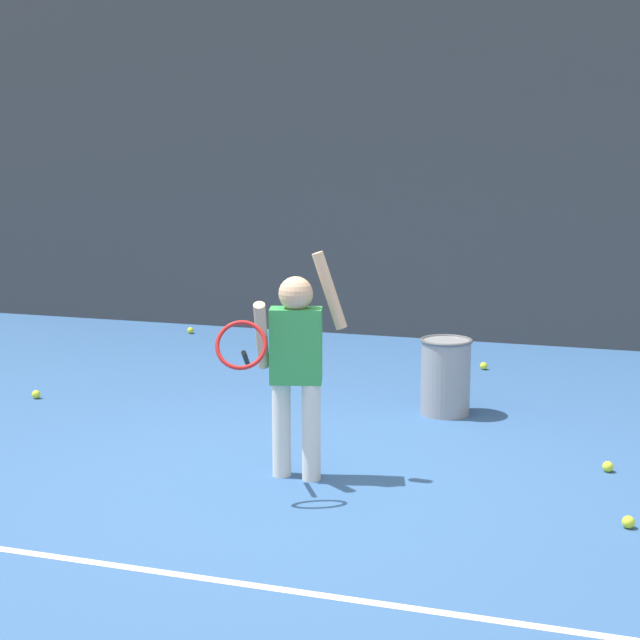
{
  "coord_description": "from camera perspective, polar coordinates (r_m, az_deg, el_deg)",
  "views": [
    {
      "loc": [
        1.9,
        -5.22,
        1.95
      ],
      "look_at": [
        0.04,
        0.62,
        0.85
      ],
      "focal_mm": 54.98,
      "sensor_mm": 36.0,
      "label": 1
    }
  ],
  "objects": [
    {
      "name": "tennis_ball_6",
      "position": [
        7.96,
        -16.19,
        -4.18
      ],
      "size": [
        0.07,
        0.07,
        0.07
      ],
      "primitive_type": "sphere",
      "color": "#CCE033",
      "rests_on": "ground"
    },
    {
      "name": "tennis_player",
      "position": [
        5.68,
        -1.53,
        -2.26
      ],
      "size": [
        0.6,
        0.7,
        1.35
      ],
      "rotation": [
        0.0,
        0.0,
        0.27
      ],
      "color": "silver",
      "rests_on": "ground"
    },
    {
      "name": "court_line_baseline",
      "position": [
        4.69,
        -8.22,
        -14.45
      ],
      "size": [
        9.0,
        0.05,
        0.0
      ],
      "primitive_type": "cube",
      "color": "white",
      "rests_on": "ground"
    },
    {
      "name": "back_fence_windscreen",
      "position": [
        9.89,
        6.72,
        9.88
      ],
      "size": [
        11.93,
        0.08,
        3.82
      ],
      "primitive_type": "cube",
      "color": "#383D42",
      "rests_on": "ground"
    },
    {
      "name": "fence_post_1",
      "position": [
        10.89,
        -8.65,
        10.24
      ],
      "size": [
        0.09,
        0.09,
        3.97
      ],
      "primitive_type": "cylinder",
      "color": "slate",
      "rests_on": "ground"
    },
    {
      "name": "tennis_ball_1",
      "position": [
        8.73,
        9.51,
        -2.65
      ],
      "size": [
        0.07,
        0.07,
        0.07
      ],
      "primitive_type": "sphere",
      "color": "#CCE033",
      "rests_on": "ground"
    },
    {
      "name": "ground_plane",
      "position": [
        5.88,
        -2.22,
        -9.18
      ],
      "size": [
        20.0,
        20.0,
        0.0
      ],
      "primitive_type": "plane",
      "color": "#335B93"
    },
    {
      "name": "fence_post_2",
      "position": [
        9.95,
        6.8,
        10.31
      ],
      "size": [
        0.09,
        0.09,
        3.97
      ],
      "primitive_type": "cylinder",
      "color": "slate",
      "rests_on": "ground"
    },
    {
      "name": "tennis_ball_3",
      "position": [
        10.34,
        -7.55,
        -0.61
      ],
      "size": [
        0.07,
        0.07,
        0.07
      ],
      "primitive_type": "sphere",
      "color": "#CCE033",
      "rests_on": "ground"
    },
    {
      "name": "tennis_ball_2",
      "position": [
        5.39,
        17.51,
        -11.15
      ],
      "size": [
        0.07,
        0.07,
        0.07
      ],
      "primitive_type": "sphere",
      "color": "#CCE033",
      "rests_on": "ground"
    },
    {
      "name": "ball_hopper",
      "position": [
        7.22,
        7.32,
        -3.22
      ],
      "size": [
        0.38,
        0.38,
        0.56
      ],
      "color": "gray",
      "rests_on": "ground"
    },
    {
      "name": "tennis_ball_5",
      "position": [
        6.22,
        16.41,
        -8.19
      ],
      "size": [
        0.07,
        0.07,
        0.07
      ],
      "primitive_type": "sphere",
      "color": "#CCE033",
      "rests_on": "ground"
    }
  ]
}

